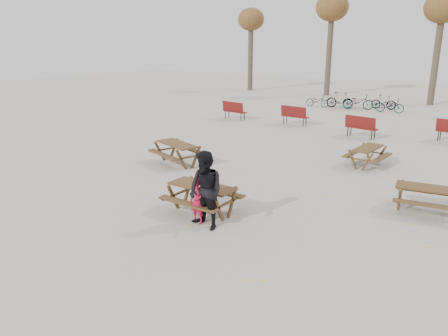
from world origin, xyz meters
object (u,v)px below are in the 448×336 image
Objects in this scene: main_picnic_table at (202,192)px; adult at (206,191)px; child at (197,201)px; picnic_table_east at (428,200)px; picnic_table_far at (367,157)px; picnic_table_north at (177,154)px; food_tray at (201,186)px; soda_bottle at (203,184)px.

adult is (0.65, -0.69, 0.37)m from main_picnic_table.
child is 6.10m from picnic_table_east.
main_picnic_table is at bearing -154.12° from picnic_table_east.
child is at bearing 169.65° from picnic_table_far.
picnic_table_east is 8.50m from picnic_table_north.
picnic_table_east reaches higher than picnic_table_far.
food_tray reaches higher than picnic_table_east.
main_picnic_table is at bearing 166.30° from picnic_table_far.
child reaches higher than food_tray.
main_picnic_table is 0.29m from soda_bottle.
picnic_table_east is (4.59, 4.01, -0.23)m from child.
picnic_table_north is at bearing 138.65° from soda_bottle.
food_tray is 0.60m from child.
soda_bottle reaches higher than main_picnic_table.
food_tray is at bearing -153.30° from picnic_table_east.
child is 0.64× the size of picnic_table_north.
soda_bottle is (0.08, -0.00, 0.05)m from food_tray.
picnic_table_east is at bearing 54.90° from adult.
adult is (0.35, -0.11, 0.37)m from child.
food_tray reaches higher than main_picnic_table.
adult is (0.62, -0.60, 0.17)m from food_tray.
food_tray is at bearing 146.68° from adult.
picnic_table_east is (4.88, 3.43, -0.23)m from main_picnic_table.
picnic_table_north is 6.89m from picnic_table_far.
picnic_table_north is at bearing 138.63° from main_picnic_table.
main_picnic_table is 5.97m from picnic_table_east.
food_tray is at bearing -74.42° from main_picnic_table.
soda_bottle is at bearing -152.86° from picnic_table_east.
main_picnic_table is 1.54× the size of child.
food_tray reaches higher than picnic_table_far.
child reaches higher than soda_bottle.
main_picnic_table is 1.12× the size of picnic_table_far.
food_tray is 0.10m from soda_bottle.
child reaches higher than main_picnic_table.
main_picnic_table is at bearing -23.82° from picnic_table_north.
main_picnic_table is 0.94× the size of adult.
main_picnic_table reaches higher than picnic_table_far.
food_tray is 0.11× the size of picnic_table_east.
picnic_table_north is (-4.26, 3.87, -0.57)m from adult.
main_picnic_table is 1.09× the size of picnic_table_east.
adult reaches higher than picnic_table_north.
child is at bearing 173.09° from adult.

